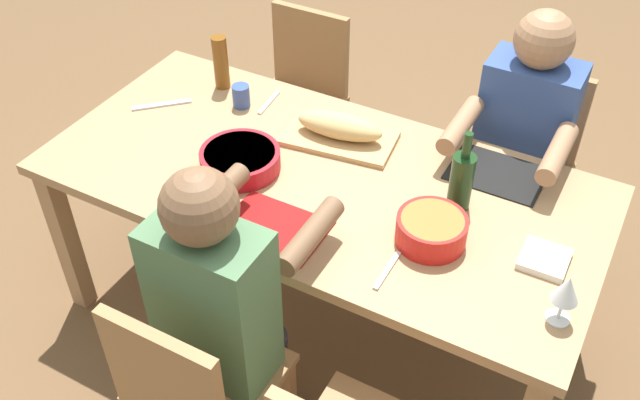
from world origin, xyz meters
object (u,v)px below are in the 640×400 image
dining_table (320,193)px  beer_bottle (221,62)px  cutting_board (340,138)px  wine_bottle (461,180)px  chair_near_center (194,389)px  diner_near_center (222,300)px  diner_far_right (520,139)px  serving_bowl_greens (240,159)px  chair_far_right (523,158)px  serving_bowl_fruit (431,229)px  chair_far_left (300,92)px  napkin_stack (544,259)px  wine_glass (567,291)px  bread_loaf (340,126)px  cup_far_left (241,96)px

dining_table → beer_bottle: (-0.62, 0.32, 0.19)m
dining_table → cutting_board: cutting_board is taller
dining_table → wine_bottle: bearing=9.7°
chair_near_center → diner_near_center: diner_near_center is taller
diner_near_center → diner_far_right: bearing=66.1°
cutting_board → diner_near_center: bearing=-87.5°
serving_bowl_greens → beer_bottle: 0.55m
beer_bottle → chair_near_center: bearing=-60.6°
chair_far_right → serving_bowl_fruit: bearing=-94.9°
chair_far_left → napkin_stack: (1.32, -0.82, 0.27)m
chair_far_right → wine_glass: wine_glass is taller
cutting_board → chair_near_center: bearing=-88.0°
chair_far_right → diner_far_right: bearing=-90.0°
wine_bottle → serving_bowl_greens: bearing=-166.6°
dining_table → serving_bowl_fruit: size_ratio=8.80×
chair_far_left → diner_near_center: size_ratio=0.71×
bread_loaf → cup_far_left: (-0.44, 0.02, -0.02)m
beer_bottle → dining_table: bearing=-27.0°
serving_bowl_greens → wine_bottle: (0.73, 0.17, 0.07)m
diner_far_right → serving_bowl_fruit: 0.73m
chair_far_right → beer_bottle: bearing=-157.9°
wine_glass → cup_far_left: (-1.36, 0.47, -0.07)m
chair_far_left → chair_near_center: bearing=-71.2°
diner_far_right → dining_table: bearing=-131.6°
serving_bowl_fruit → napkin_stack: 0.35m
chair_near_center → serving_bowl_greens: size_ratio=3.05×
chair_far_left → bread_loaf: 0.82m
cup_far_left → diner_far_right: bearing=19.9°
beer_bottle → napkin_stack: size_ratio=1.57×
chair_far_right → serving_bowl_fruit: chair_far_right is taller
cutting_board → wine_bottle: size_ratio=1.38×
beer_bottle → cutting_board: bearing=-10.0°
dining_table → chair_far_left: chair_far_left is taller
chair_near_center → diner_far_right: bearing=68.9°
diner_far_right → beer_bottle: diner_far_right is taller
bread_loaf → wine_bottle: (0.50, -0.13, 0.04)m
chair_far_right → napkin_stack: (0.26, -0.82, 0.27)m
bread_loaf → diner_far_right: bearing=34.2°
beer_bottle → napkin_stack: 1.45m
chair_far_right → serving_bowl_greens: bearing=-132.2°
chair_near_center → cutting_board: chair_near_center is taller
bread_loaf → beer_bottle: bearing=170.0°
chair_far_right → diner_near_center: diner_near_center is taller
chair_far_left → cutting_board: 0.80m
chair_far_right → wine_bottle: size_ratio=2.93×
dining_table → wine_glass: (0.88, -0.24, 0.20)m
serving_bowl_fruit → bread_loaf: size_ratio=0.69×
serving_bowl_fruit → serving_bowl_greens: (-0.72, 0.02, -0.01)m
diner_far_right → diner_near_center: size_ratio=1.00×
chair_near_center → cup_far_left: size_ratio=9.51×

